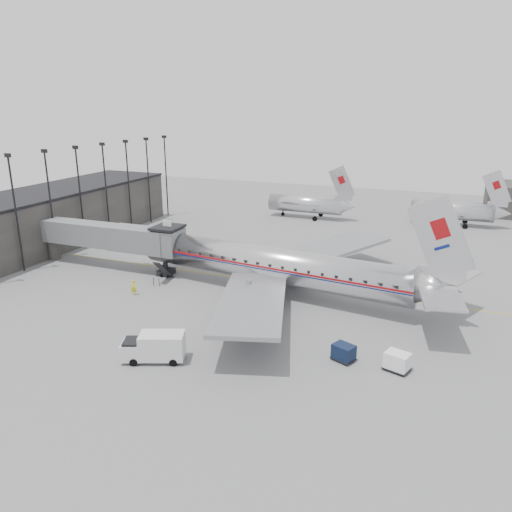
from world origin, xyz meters
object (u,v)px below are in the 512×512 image
(baggage_cart_navy, at_px, (344,352))
(ramp_worker, at_px, (134,288))
(baggage_cart_white, at_px, (397,361))
(airliner, at_px, (276,265))
(service_van, at_px, (154,347))

(baggage_cart_navy, relative_size, ramp_worker, 1.26)
(baggage_cart_white, distance_m, ramp_worker, 30.75)
(airliner, height_order, service_van, airliner)
(airliner, distance_m, ramp_worker, 16.50)
(baggage_cart_white, xyz_separation_m, ramp_worker, (-30.14, 6.13, 0.06))
(airliner, relative_size, baggage_cart_white, 17.46)
(airliner, xyz_separation_m, ramp_worker, (-14.85, -6.76, -2.43))
(baggage_cart_navy, bearing_deg, ramp_worker, -170.17)
(ramp_worker, bearing_deg, baggage_cart_white, -33.89)
(baggage_cart_white, bearing_deg, airliner, 157.55)
(service_van, xyz_separation_m, ramp_worker, (-10.59, 12.16, -0.41))
(airliner, distance_m, baggage_cart_white, 20.15)
(airliner, height_order, baggage_cart_white, airliner)
(baggage_cart_navy, distance_m, ramp_worker, 26.39)
(service_van, height_order, ramp_worker, service_van)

